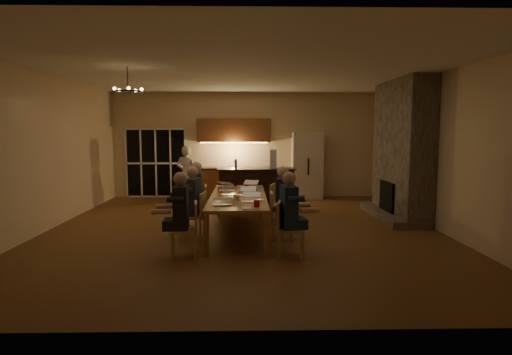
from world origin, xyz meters
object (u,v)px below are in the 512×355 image
Objects in this scene: chair_left_near at (184,230)px; chair_right_near at (291,229)px; plate_left at (221,202)px; bar_blender at (273,159)px; person_right_mid at (283,202)px; bar_island at (256,189)px; person_left_mid at (193,203)px; standing_person at (187,174)px; plate_near at (258,200)px; refrigerator at (307,165)px; person_right_near at (289,214)px; laptop_c at (227,189)px; mug_back at (222,188)px; plate_far at (258,190)px; can_silver at (238,198)px; person_left_far at (197,194)px; redcup_mid at (220,190)px; dining_table at (238,214)px; laptop_d at (248,190)px; laptop_b at (251,196)px; can_right at (256,190)px; mug_front at (235,197)px; laptop_f at (250,183)px; chandelier at (128,92)px; redcup_near at (257,204)px; mug_mid at (241,189)px; chair_left_far at (196,206)px; chair_right_far at (282,205)px; chair_right_mid at (282,216)px; bar_bottle at (236,164)px; person_left_near at (181,214)px; redcup_far at (247,184)px; laptop_a at (222,199)px.

chair_left_near is 1.75m from chair_right_near.
bar_blender is (1.15, 3.31, 0.56)m from plate_left.
person_right_mid is 6.24× the size of plate_left.
bar_island is 1.44× the size of person_left_mid.
standing_person is 6.99× the size of plate_near.
refrigerator is 6.07m from person_right_near.
bar_blender is (1.70, 2.93, 0.63)m from person_left_mid.
laptop_c is at bearing 153.34° from chair_left_near.
mug_back is 0.40× the size of plate_far.
laptop_c is 1.45× the size of plate_left.
bar_blender is (0.85, 3.13, 0.51)m from can_silver.
person_left_far is at bearing 174.10° from chair_left_near.
redcup_mid is at bearing -69.96° from laptop_c.
laptop_d is (0.20, -0.02, 0.49)m from dining_table.
laptop_b reaches higher than can_right.
can_right reaches higher than mug_back.
laptop_d is 0.63m from plate_near.
plate_near is (0.42, -0.12, -0.04)m from mug_front.
laptop_f is at bearing 151.09° from chair_left_near.
chandelier is 4.34m from bar_blender.
plate_far is at bearing 3.55° from person_right_near.
person_right_mid reaches higher than redcup_near.
mug_mid is at bearing 42.19° from person_right_mid.
person_right_near is at bearing -100.72° from refrigerator.
chair_left_far is 2.78× the size of laptop_c.
laptop_c reaches higher than redcup_near.
chair_right_near is 2.10m from laptop_c.
chair_left_near and chair_right_far have the same top height.
refrigerator is 5.10m from chair_right_mid.
laptop_c is 2.44m from bar_bottle.
mug_front is (0.81, 1.15, 0.36)m from chair_left_near.
refrigerator is at bearing 139.81° from person_left_far.
bar_blender is at bearing 67.41° from mug_mid.
chair_right_near is (-1.09, -6.00, -0.55)m from refrigerator.
person_left_near is at bearing -133.87° from can_silver.
can_right is 0.52× the size of plate_near.
redcup_far is (0.41, 1.26, -0.05)m from laptop_c.
mug_mid is at bearing 152.88° from person_left_near.
laptop_a is (-0.26, -1.11, 0.49)m from dining_table.
person_left_far is 11.50× the size of redcup_mid.
chandelier reaches higher than plate_far.
standing_person is 13.51× the size of can_right.
mug_front is (-0.88, 0.07, 0.36)m from chair_right_mid.
laptop_f is 2.67× the size of redcup_mid.
standing_person reaches higher than mug_back.
mug_back is (-1.20, 1.41, 0.36)m from chair_right_mid.
chair_left_near is 3.53× the size of plate_far.
refrigerator is 3.79× the size of chandelier.
chair_right_near is 2.30m from chair_right_far.
chair_right_near is 1.69× the size of chandelier.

